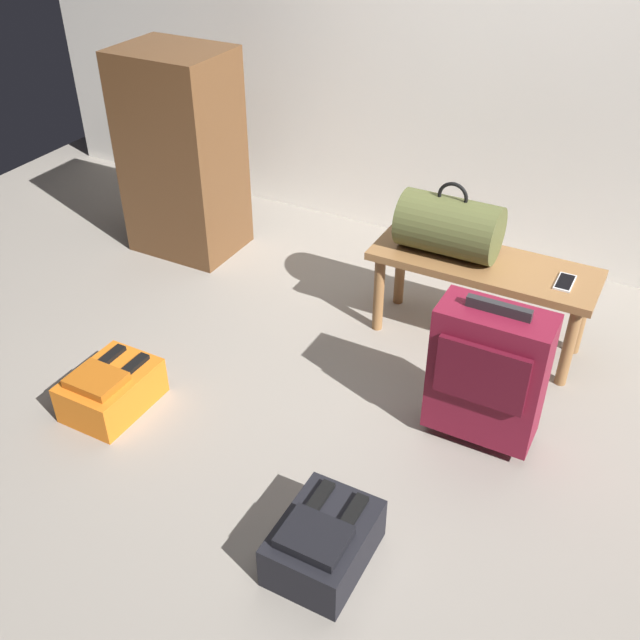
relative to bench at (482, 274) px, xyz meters
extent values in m
plane|color=gray|center=(-0.18, -0.71, -0.36)|extent=(6.60, 6.60, 0.00)
cube|color=olive|center=(0.00, 0.00, 0.05)|extent=(1.00, 0.36, 0.04)
cylinder|color=olive|center=(-0.44, -0.13, -0.16)|extent=(0.05, 0.05, 0.39)
cylinder|color=olive|center=(0.44, -0.13, -0.16)|extent=(0.05, 0.05, 0.39)
cylinder|color=olive|center=(-0.44, 0.13, -0.16)|extent=(0.05, 0.05, 0.39)
cylinder|color=olive|center=(0.44, 0.13, -0.16)|extent=(0.05, 0.05, 0.39)
cylinder|color=#51562D|center=(-0.18, 0.00, 0.20)|extent=(0.44, 0.26, 0.26)
torus|color=black|center=(-0.18, 0.00, 0.34)|extent=(0.14, 0.02, 0.14)
cube|color=silver|center=(0.35, -0.02, 0.07)|extent=(0.07, 0.14, 0.01)
cube|color=black|center=(0.35, -0.02, 0.08)|extent=(0.06, 0.13, 0.00)
cube|color=maroon|center=(0.22, -0.62, -0.04)|extent=(0.42, 0.20, 0.55)
cube|color=#500E1C|center=(0.22, -0.73, 0.03)|extent=(0.34, 0.02, 0.25)
cube|color=#262628|center=(0.22, -0.62, 0.26)|extent=(0.24, 0.03, 0.04)
cylinder|color=black|center=(0.08, -0.55, -0.33)|extent=(0.02, 0.05, 0.05)
cylinder|color=black|center=(0.37, -0.55, -0.33)|extent=(0.02, 0.05, 0.05)
cube|color=black|center=(-0.05, -1.43, -0.27)|extent=(0.28, 0.38, 0.17)
cube|color=black|center=(-0.05, -1.49, -0.17)|extent=(0.21, 0.17, 0.04)
cube|color=black|center=(-0.11, -1.36, -0.18)|extent=(0.04, 0.19, 0.02)
cube|color=black|center=(0.02, -1.36, -0.18)|extent=(0.04, 0.19, 0.02)
cube|color=orange|center=(-1.18, -1.16, -0.27)|extent=(0.28, 0.38, 0.17)
cube|color=#AD5514|center=(-1.18, -1.23, -0.17)|extent=(0.21, 0.17, 0.04)
cube|color=black|center=(-1.25, -1.10, -0.18)|extent=(0.04, 0.19, 0.02)
cube|color=black|center=(-1.12, -1.10, -0.18)|extent=(0.04, 0.19, 0.02)
cube|color=brown|center=(-1.73, 0.12, 0.19)|extent=(0.56, 0.44, 1.10)
camera|label=1|loc=(0.66, -2.78, 1.69)|focal=40.73mm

